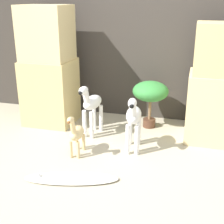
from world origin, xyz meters
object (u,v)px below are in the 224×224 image
at_px(zebra_left, 91,105).
at_px(potted_palm_front, 150,93).
at_px(giraffe_figurine, 76,133).
at_px(zebra_right, 133,118).
at_px(surfboard, 70,178).

distance_m(zebra_left, potted_palm_front, 0.80).
bearing_deg(zebra_left, giraffe_figurine, -88.69).
xyz_separation_m(zebra_right, potted_palm_front, (0.07, 0.74, 0.07)).
bearing_deg(surfboard, giraffe_figurine, 104.13).
bearing_deg(surfboard, zebra_right, 59.30).
bearing_deg(potted_palm_front, giraffe_figurine, -122.95).
height_order(giraffe_figurine, surfboard, giraffe_figurine).
distance_m(zebra_left, giraffe_figurine, 0.58).
relative_size(zebra_right, surfboard, 0.73).
height_order(zebra_left, surfboard, zebra_left).
bearing_deg(giraffe_figurine, zebra_right, 24.21).
xyz_separation_m(zebra_right, surfboard, (-0.45, -0.76, -0.38)).
distance_m(potted_palm_front, surfboard, 1.66).
bearing_deg(zebra_left, surfboard, -82.52).
relative_size(zebra_right, potted_palm_front, 1.09).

